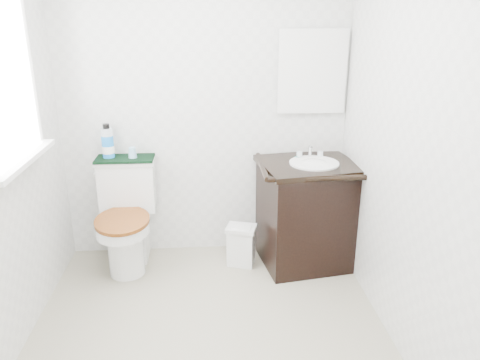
{
  "coord_description": "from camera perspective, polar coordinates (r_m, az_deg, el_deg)",
  "views": [
    {
      "loc": [
        0.01,
        -2.35,
        1.85
      ],
      "look_at": [
        0.24,
        0.75,
        0.75
      ],
      "focal_mm": 35.0,
      "sensor_mm": 36.0,
      "label": 1
    }
  ],
  "objects": [
    {
      "name": "mouthwash_bottle",
      "position": [
        3.65,
        -15.84,
        4.45
      ],
      "size": [
        0.09,
        0.09,
        0.26
      ],
      "color": "#1A7DDD",
      "rests_on": "towel"
    },
    {
      "name": "trash_bin",
      "position": [
        3.67,
        0.15,
        -7.93
      ],
      "size": [
        0.26,
        0.23,
        0.32
      ],
      "color": "white",
      "rests_on": "floor"
    },
    {
      "name": "towel",
      "position": [
        3.65,
        -13.86,
        2.55
      ],
      "size": [
        0.43,
        0.22,
        0.02
      ],
      "primitive_type": "cube",
      "color": "black",
      "rests_on": "toilet"
    },
    {
      "name": "window",
      "position": [
        2.84,
        -27.17,
        11.27
      ],
      "size": [
        0.02,
        0.7,
        0.9
      ],
      "primitive_type": "cube",
      "color": "white",
      "rests_on": "wall_left"
    },
    {
      "name": "floor",
      "position": [
        2.99,
        -3.74,
        -18.78
      ],
      "size": [
        2.4,
        2.4,
        0.0
      ],
      "primitive_type": "plane",
      "color": "#A49C84",
      "rests_on": "ground"
    },
    {
      "name": "toilet",
      "position": [
        3.69,
        -13.58,
        -4.96
      ],
      "size": [
        0.44,
        0.64,
        0.82
      ],
      "color": "white",
      "rests_on": "floor"
    },
    {
      "name": "wall_back",
      "position": [
        3.61,
        -4.37,
        9.02
      ],
      "size": [
        2.4,
        0.0,
        2.4
      ],
      "primitive_type": "plane",
      "rotation": [
        1.57,
        0.0,
        0.0
      ],
      "color": "silver",
      "rests_on": "ground"
    },
    {
      "name": "vanity",
      "position": [
        3.63,
        8.16,
        -3.75
      ],
      "size": [
        0.79,
        0.7,
        0.92
      ],
      "color": "black",
      "rests_on": "floor"
    },
    {
      "name": "cup",
      "position": [
        3.61,
        -12.98,
        3.28
      ],
      "size": [
        0.06,
        0.06,
        0.08
      ],
      "primitive_type": "cone",
      "color": "#80B4D1",
      "rests_on": "towel"
    },
    {
      "name": "wall_right",
      "position": [
        2.67,
        20.01,
        4.16
      ],
      "size": [
        0.0,
        2.4,
        2.4
      ],
      "primitive_type": "plane",
      "rotation": [
        1.57,
        0.0,
        -1.57
      ],
      "color": "silver",
      "rests_on": "ground"
    },
    {
      "name": "wall_front",
      "position": [
        1.32,
        -4.31,
        -10.07
      ],
      "size": [
        2.4,
        0.0,
        2.4
      ],
      "primitive_type": "plane",
      "rotation": [
        -1.57,
        0.0,
        0.0
      ],
      "color": "silver",
      "rests_on": "ground"
    },
    {
      "name": "mirror",
      "position": [
        3.64,
        8.8,
        12.91
      ],
      "size": [
        0.5,
        0.02,
        0.6
      ],
      "primitive_type": "cube",
      "color": "silver",
      "rests_on": "wall_back"
    },
    {
      "name": "soap_bar",
      "position": [
        3.59,
        7.14,
        2.79
      ],
      "size": [
        0.07,
        0.04,
        0.02
      ],
      "primitive_type": "ellipsoid",
      "color": "#197874",
      "rests_on": "vanity"
    }
  ]
}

